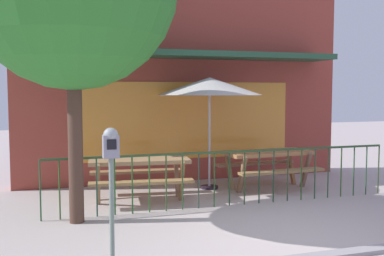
{
  "coord_description": "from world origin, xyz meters",
  "views": [
    {
      "loc": [
        -3.02,
        -5.32,
        1.99
      ],
      "look_at": [
        -0.56,
        2.38,
        1.35
      ],
      "focal_mm": 42.9,
      "sensor_mm": 36.0,
      "label": 1
    }
  ],
  "objects_px": {
    "parking_meter_far": "(111,159)",
    "picnic_table_right": "(268,159)",
    "picnic_table_left": "(139,167)",
    "patio_umbrella": "(210,87)"
  },
  "relations": [
    {
      "from": "picnic_table_left",
      "to": "patio_umbrella",
      "type": "relative_size",
      "value": 0.85
    },
    {
      "from": "patio_umbrella",
      "to": "picnic_table_left",
      "type": "bearing_deg",
      "value": -159.43
    },
    {
      "from": "parking_meter_far",
      "to": "picnic_table_right",
      "type": "bearing_deg",
      "value": 41.2
    },
    {
      "from": "parking_meter_far",
      "to": "picnic_table_left",
      "type": "bearing_deg",
      "value": 72.92
    },
    {
      "from": "picnic_table_right",
      "to": "parking_meter_far",
      "type": "xyz_separation_m",
      "value": [
        -3.62,
        -3.17,
        0.61
      ]
    },
    {
      "from": "picnic_table_left",
      "to": "parking_meter_far",
      "type": "height_order",
      "value": "parking_meter_far"
    },
    {
      "from": "patio_umbrella",
      "to": "parking_meter_far",
      "type": "distance_m",
      "value": 4.4
    },
    {
      "from": "picnic_table_left",
      "to": "patio_umbrella",
      "type": "xyz_separation_m",
      "value": [
        1.58,
        0.59,
        1.48
      ]
    },
    {
      "from": "picnic_table_left",
      "to": "parking_meter_far",
      "type": "relative_size",
      "value": 1.23
    },
    {
      "from": "picnic_table_left",
      "to": "patio_umbrella",
      "type": "distance_m",
      "value": 2.24
    }
  ]
}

